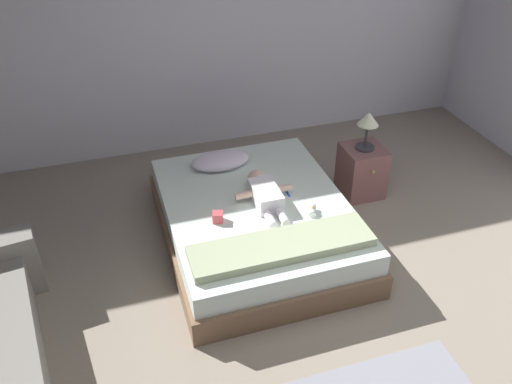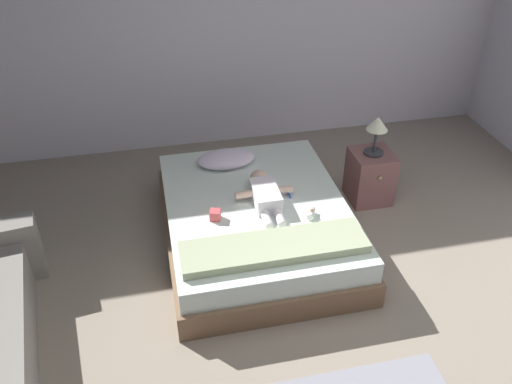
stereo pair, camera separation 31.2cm
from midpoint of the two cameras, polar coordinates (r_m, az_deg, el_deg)
name	(u,v)px [view 2 (the right image)]	position (r m, az deg, el deg)	size (l,w,h in m)	color
ground_plane	(301,351)	(3.66, 7.40, -16.73)	(8.00, 8.00, 0.00)	gray
wall_behind_bed	(221,23)	(5.43, -2.12, 17.75)	(8.00, 0.12, 2.55)	silver
bed	(256,222)	(4.32, 2.08, -3.35)	(1.46, 1.86, 0.39)	brown
pillow	(226,159)	(4.62, -1.31, 3.54)	(0.51, 0.29, 0.14)	silver
baby	(265,194)	(4.18, 3.08, -0.24)	(0.47, 0.66, 0.15)	white
toothbrush	(288,193)	(4.30, 5.59, -0.17)	(0.02, 0.13, 0.02)	blue
nightstand	(370,176)	(4.93, 13.98, 1.61)	(0.36, 0.39, 0.48)	#7D504F
lamp	(377,127)	(4.69, 14.82, 6.71)	(0.19, 0.19, 0.35)	#333338
blanket	(274,247)	(3.72, 4.41, -6.03)	(1.32, 0.34, 0.07)	#A9B58F
toy_block	(215,215)	(4.00, -2.20, -2.53)	(0.10, 0.10, 0.08)	#D75055
baby_bottle	(311,213)	(4.07, 8.16, -2.33)	(0.10, 0.13, 0.08)	white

